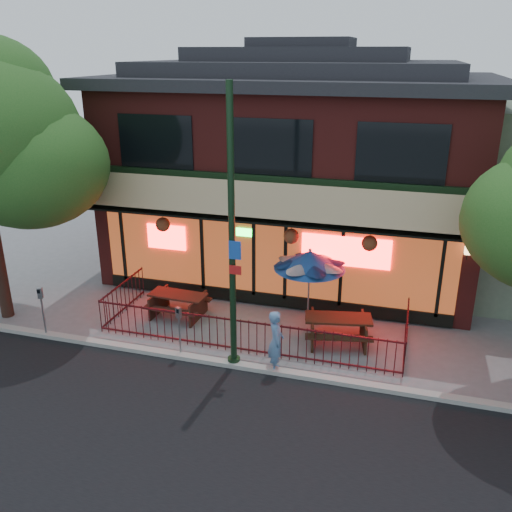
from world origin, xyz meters
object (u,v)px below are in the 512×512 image
(picnic_table_left, at_px, (178,301))
(pedestrian, at_px, (276,341))
(patio_umbrella, at_px, (310,260))
(parking_meter_near, at_px, (179,323))
(picnic_table_right, at_px, (338,326))
(street_light, at_px, (232,250))
(parking_meter_far, at_px, (42,304))

(picnic_table_left, height_order, pedestrian, pedestrian)
(patio_umbrella, xyz_separation_m, parking_meter_near, (-2.86, -2.80, -1.03))
(pedestrian, distance_m, parking_meter_near, 2.58)
(picnic_table_right, height_order, parking_meter_near, parking_meter_near)
(patio_umbrella, bearing_deg, picnic_table_right, -42.18)
(picnic_table_right, xyz_separation_m, parking_meter_near, (-3.88, -1.88, 0.46))
(picnic_table_left, xyz_separation_m, picnic_table_right, (4.87, -0.25, 0.03))
(picnic_table_right, bearing_deg, parking_meter_near, -154.14)
(parking_meter_near, bearing_deg, pedestrian, 1.12)
(street_light, distance_m, parking_meter_near, 2.64)
(picnic_table_left, bearing_deg, parking_meter_near, -65.03)
(patio_umbrella, relative_size, parking_meter_far, 1.56)
(street_light, relative_size, picnic_table_left, 3.95)
(picnic_table_right, distance_m, parking_meter_near, 4.33)
(picnic_table_left, bearing_deg, parking_meter_far, -144.36)
(patio_umbrella, distance_m, parking_meter_far, 7.58)
(picnic_table_left, xyz_separation_m, pedestrian, (3.57, -2.08, 0.34))
(parking_meter_near, bearing_deg, street_light, -0.10)
(parking_meter_near, bearing_deg, patio_umbrella, 44.38)
(street_light, distance_m, parking_meter_far, 5.96)
(street_light, bearing_deg, picnic_table_right, 38.20)
(patio_umbrella, relative_size, parking_meter_near, 1.64)
(picnic_table_right, xyz_separation_m, pedestrian, (-1.30, -1.83, 0.32))
(street_light, bearing_deg, picnic_table_left, 139.26)
(street_light, bearing_deg, pedestrian, 2.78)
(picnic_table_left, relative_size, pedestrian, 1.08)
(pedestrian, bearing_deg, parking_meter_far, 70.05)
(picnic_table_right, distance_m, parking_meter_far, 8.21)
(street_light, bearing_deg, patio_umbrella, 63.86)
(picnic_table_right, bearing_deg, parking_meter_far, -166.16)
(parking_meter_near, xyz_separation_m, parking_meter_far, (-4.08, -0.08, 0.05))
(patio_umbrella, bearing_deg, parking_meter_near, -135.62)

